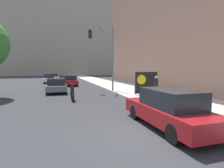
{
  "coord_description": "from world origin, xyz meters",
  "views": [
    {
      "loc": [
        -2.9,
        -5.39,
        2.31
      ],
      "look_at": [
        1.07,
        7.39,
        1.17
      ],
      "focal_mm": 28.0,
      "sensor_mm": 36.0,
      "label": 1
    }
  ],
  "objects": [
    {
      "name": "building_backdrop_right",
      "position": [
        13.7,
        15.49,
        8.86
      ],
      "size": [
        10.0,
        32.0,
        17.72
      ],
      "color": "#936B56",
      "rests_on": "ground_plane"
    },
    {
      "name": "pedestrian_behind",
      "position": [
        4.32,
        8.83,
        1.0
      ],
      "size": [
        0.34,
        0.34,
        1.66
      ],
      "rotation": [
        0.0,
        0.0,
        2.19
      ],
      "color": "#424247",
      "rests_on": "sidewalk_curb"
    },
    {
      "name": "parked_car_curbside",
      "position": [
        1.23,
        0.4,
        0.76
      ],
      "size": [
        1.72,
        4.59,
        1.54
      ],
      "color": "maroon",
      "rests_on": "ground_plane"
    },
    {
      "name": "traffic_light_pole",
      "position": [
        1.62,
        11.55,
        4.35
      ],
      "size": [
        2.35,
        2.12,
        6.34
      ],
      "color": "slate",
      "rests_on": "sidewalk_curb"
    },
    {
      "name": "motorcycle_on_road",
      "position": [
        -1.91,
        7.73,
        0.54
      ],
      "size": [
        0.28,
        2.11,
        1.27
      ],
      "color": "black",
      "rests_on": "ground_plane"
    },
    {
      "name": "car_on_road_far_lane",
      "position": [
        -3.66,
        31.44,
        0.73
      ],
      "size": [
        1.8,
        4.34,
        1.48
      ],
      "color": "white",
      "rests_on": "ground_plane"
    },
    {
      "name": "sidewalk_curb",
      "position": [
        4.37,
        15.0,
        0.08
      ],
      "size": [
        4.34,
        90.0,
        0.15
      ],
      "primitive_type": "cube",
      "color": "#B7B2A8",
      "rests_on": "ground_plane"
    },
    {
      "name": "car_on_road_midblock",
      "position": [
        -1.28,
        19.75,
        0.71
      ],
      "size": [
        1.88,
        4.45,
        1.43
      ],
      "color": "maroon",
      "rests_on": "ground_plane"
    },
    {
      "name": "car_on_road_nearest",
      "position": [
        -3.05,
        12.65,
        0.7
      ],
      "size": [
        1.86,
        4.2,
        1.4
      ],
      "color": "#565B60",
      "rests_on": "ground_plane"
    },
    {
      "name": "building_backdrop_far",
      "position": [
        -2.0,
        66.14,
        19.81
      ],
      "size": [
        52.0,
        12.0,
        39.62
      ],
      "color": "gray",
      "rests_on": "ground_plane"
    },
    {
      "name": "car_on_road_distant",
      "position": [
        -4.28,
        25.91,
        0.76
      ],
      "size": [
        1.79,
        4.57,
        1.53
      ],
      "color": "silver",
      "rests_on": "ground_plane"
    },
    {
      "name": "seated_protester",
      "position": [
        2.79,
        3.35,
        0.77
      ],
      "size": [
        0.92,
        0.77,
        1.17
      ],
      "rotation": [
        0.0,
        0.0,
        -0.13
      ],
      "color": "#474C56",
      "rests_on": "sidewalk_curb"
    },
    {
      "name": "ground_plane",
      "position": [
        0.0,
        0.0,
        0.0
      ],
      "size": [
        160.0,
        160.0,
        0.0
      ],
      "primitive_type": "plane",
      "color": "#303033"
    },
    {
      "name": "jogger_on_sidewalk",
      "position": [
        4.53,
        6.75,
        0.98
      ],
      "size": [
        0.34,
        0.34,
        1.63
      ],
      "rotation": [
        0.0,
        0.0,
        2.62
      ],
      "color": "#756651",
      "rests_on": "sidewalk_curb"
    },
    {
      "name": "protest_banner",
      "position": [
        4.28,
        7.89,
        1.17
      ],
      "size": [
        2.19,
        0.06,
        1.93
      ],
      "color": "slate",
      "rests_on": "sidewalk_curb"
    }
  ]
}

